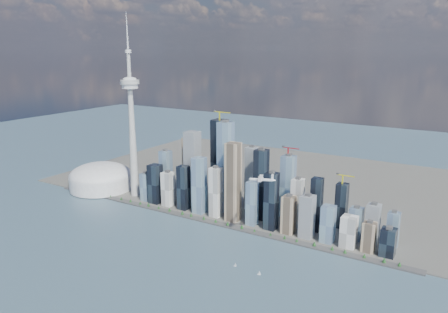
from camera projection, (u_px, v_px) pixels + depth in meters
The scene contains 10 objects.
ground at pixel (141, 258), 966.15m from camera, with size 4000.00×4000.00×0.00m, color #375161.
seawall at pixel (204, 220), 1172.97m from camera, with size 1100.00×22.00×4.00m, color #383838.
land at pixel (275, 179), 1546.24m from camera, with size 1400.00×900.00×3.00m, color #4C4C47.
shoreline_trees at pixel (204, 218), 1171.33m from camera, with size 960.53×7.20×8.80m.
skyscraper_cluster at pixel (239, 186), 1194.67m from camera, with size 736.00×142.00×275.51m.
needle_tower at pixel (132, 122), 1317.59m from camera, with size 56.00×56.00×550.50m.
dome_stadium at pixel (101, 178), 1427.26m from camera, with size 200.00×200.00×86.00m.
airplane at pixel (262, 179), 977.70m from camera, with size 59.91×53.68×15.18m.
sailboat_west at pixel (235, 265), 928.49m from camera, with size 7.18×2.44×9.93m.
sailboat_east at pixel (259, 273), 894.32m from camera, with size 7.40×2.47×10.24m.
Camera 1 is at (616.06, -659.16, 451.68)m, focal length 35.00 mm.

